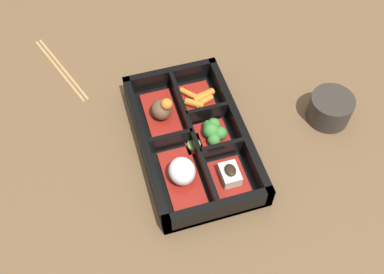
# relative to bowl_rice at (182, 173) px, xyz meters

# --- Properties ---
(ground_plane) EXTENTS (3.00, 3.00, 0.00)m
(ground_plane) POSITION_rel_bowl_rice_xyz_m (0.07, -0.04, -0.03)
(ground_plane) COLOR brown
(bento_base) EXTENTS (0.32, 0.19, 0.01)m
(bento_base) POSITION_rel_bowl_rice_xyz_m (0.07, -0.04, -0.03)
(bento_base) COLOR black
(bento_base) RESTS_ON ground_plane
(bento_rim) EXTENTS (0.32, 0.19, 0.05)m
(bento_rim) POSITION_rel_bowl_rice_xyz_m (0.07, -0.04, -0.01)
(bento_rim) COLOR black
(bento_rim) RESTS_ON ground_plane
(bowl_rice) EXTENTS (0.13, 0.06, 0.05)m
(bowl_rice) POSITION_rel_bowl_rice_xyz_m (0.00, 0.00, 0.00)
(bowl_rice) COLOR maroon
(bowl_rice) RESTS_ON bento_base
(bowl_stew) EXTENTS (0.13, 0.06, 0.06)m
(bowl_stew) POSITION_rel_bowl_rice_xyz_m (0.15, -0.00, -0.00)
(bowl_stew) COLOR maroon
(bowl_stew) RESTS_ON bento_base
(bowl_tofu) EXTENTS (0.08, 0.06, 0.03)m
(bowl_tofu) POSITION_rel_bowl_rice_xyz_m (-0.02, -0.08, -0.01)
(bowl_tofu) COLOR maroon
(bowl_tofu) RESTS_ON bento_base
(bowl_greens) EXTENTS (0.07, 0.06, 0.04)m
(bowl_greens) POSITION_rel_bowl_rice_xyz_m (0.07, -0.08, -0.01)
(bowl_greens) COLOR maroon
(bowl_greens) RESTS_ON bento_base
(bowl_carrots) EXTENTS (0.09, 0.07, 0.02)m
(bowl_carrots) POSITION_rel_bowl_rice_xyz_m (0.16, -0.08, -0.01)
(bowl_carrots) COLOR maroon
(bowl_carrots) RESTS_ON bento_base
(bowl_pickles) EXTENTS (0.04, 0.03, 0.01)m
(bowl_pickles) POSITION_rel_bowl_rice_xyz_m (0.06, -0.04, -0.02)
(bowl_pickles) COLOR maroon
(bowl_pickles) RESTS_ON bento_base
(tea_cup) EXTENTS (0.08, 0.08, 0.06)m
(tea_cup) POSITION_rel_bowl_rice_xyz_m (0.06, -0.32, -0.00)
(tea_cup) COLOR #2D2823
(tea_cup) RESTS_ON ground_plane
(chopsticks) EXTENTS (0.21, 0.09, 0.01)m
(chopsticks) POSITION_rel_bowl_rice_xyz_m (0.34, 0.17, -0.03)
(chopsticks) COLOR #A87F51
(chopsticks) RESTS_ON ground_plane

